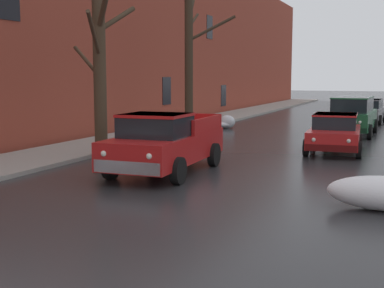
{
  "coord_description": "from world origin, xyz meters",
  "views": [
    {
      "loc": [
        4.84,
        -3.62,
        2.78
      ],
      "look_at": [
        0.75,
        6.12,
        1.4
      ],
      "focal_mm": 48.64,
      "sensor_mm": 36.0,
      "label": 1
    }
  ],
  "objects": [
    {
      "name": "sedan_grey_parked_far_down_block",
      "position": [
        2.52,
        29.11,
        0.75
      ],
      "size": [
        2.01,
        4.19,
        1.42
      ],
      "color": "slate",
      "rests_on": "ground"
    },
    {
      "name": "bare_tree_mid_block",
      "position": [
        -4.94,
        19.41,
        3.43
      ],
      "size": [
        2.39,
        2.09,
        6.96
      ],
      "color": "#382B1E",
      "rests_on": "ground"
    },
    {
      "name": "brick_townhouse_facade",
      "position": [
        -8.61,
        18.01,
        5.34
      ],
      "size": [
        0.63,
        80.0,
        10.69
      ],
      "color": "brown",
      "rests_on": "ground"
    },
    {
      "name": "pickup_truck_red_approaching_near_lane",
      "position": [
        -1.64,
        9.73,
        0.88
      ],
      "size": [
        2.33,
        5.04,
        1.76
      ],
      "color": "red",
      "rests_on": "ground"
    },
    {
      "name": "bare_tree_second_along_sidewalk",
      "position": [
        -4.97,
        11.59,
        3.28
      ],
      "size": [
        2.93,
        3.51,
        6.77
      ],
      "color": "#423323",
      "rests_on": "ground"
    },
    {
      "name": "left_sidewalk_slab",
      "position": [
        -6.62,
        18.0,
        0.06
      ],
      "size": [
        2.98,
        80.0,
        0.13
      ],
      "primitive_type": "cube",
      "color": "gray",
      "rests_on": "ground"
    },
    {
      "name": "suv_green_parked_kerbside_mid",
      "position": [
        2.33,
        22.02,
        0.99
      ],
      "size": [
        2.14,
        4.77,
        1.82
      ],
      "color": "#1E5633",
      "rests_on": "ground"
    },
    {
      "name": "snow_bank_mid_block_left",
      "position": [
        -4.56,
        22.73,
        0.27
      ],
      "size": [
        1.7,
        1.33,
        0.71
      ],
      "color": "white",
      "rests_on": "ground"
    },
    {
      "name": "sedan_red_parked_kerbside_close",
      "position": [
        2.34,
        15.8,
        0.75
      ],
      "size": [
        2.16,
        4.01,
        1.42
      ],
      "color": "red",
      "rests_on": "ground"
    }
  ]
}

